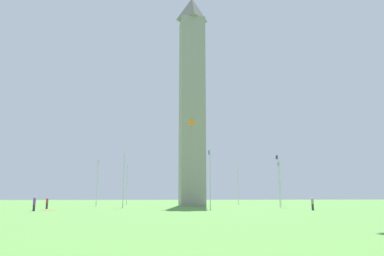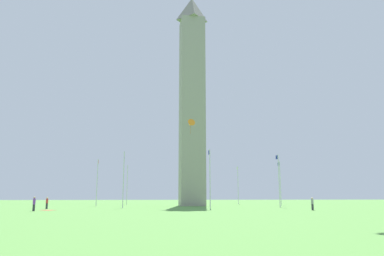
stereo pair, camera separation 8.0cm
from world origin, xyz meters
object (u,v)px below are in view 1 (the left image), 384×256
object	(u,v)px
flagpole_ne	(127,183)
kite_orange_delta	(191,124)
flagpole_n	(181,184)
flagpole_sw	(279,178)
person_gray_shirt	(313,204)
flagpole_se	(124,177)
flagpole_s	(210,176)
picnic_blanket_near_first_person	(48,210)
obelisk_monument	(192,97)
flagpole_w	(280,181)
person_purple_shirt	(34,204)
flagpole_e	(97,180)
flagpole_nw	(238,183)
person_red_shirt	(47,203)

from	to	relation	value
flagpole_ne	kite_orange_delta	world-z (taller)	kite_orange_delta
flagpole_n	flagpole_sw	bearing A→B (deg)	-157.50
flagpole_n	person_gray_shirt	world-z (taller)	flagpole_n
flagpole_se	flagpole_sw	world-z (taller)	same
flagpole_s	kite_orange_delta	xyz separation A→B (m)	(5.14, 2.14, 8.70)
flagpole_se	picnic_blanket_near_first_person	size ratio (longest dim) A/B	4.85
flagpole_s	obelisk_monument	bearing A→B (deg)	-0.00
flagpole_ne	person_gray_shirt	xyz separation A→B (m)	(-37.72, -24.85, -3.94)
flagpole_w	person_gray_shirt	size ratio (longest dim) A/B	5.27
flagpole_ne	flagpole_w	bearing A→B (deg)	-112.50
flagpole_s	picnic_blanket_near_first_person	xyz separation A→B (m)	(-1.84, 22.08, -4.75)
obelisk_monument	person_gray_shirt	size ratio (longest dim) A/B	26.07
person_purple_shirt	picnic_blanket_near_first_person	xyz separation A→B (m)	(2.96, -1.00, -0.87)
person_purple_shirt	person_gray_shirt	world-z (taller)	person_purple_shirt
flagpole_s	flagpole_e	bearing A→B (deg)	45.00
flagpole_nw	picnic_blanket_near_first_person	distance (m)	47.72
person_purple_shirt	picnic_blanket_near_first_person	size ratio (longest dim) A/B	0.98
obelisk_monument	flagpole_e	size ratio (longest dim) A/B	4.94
flagpole_sw	flagpole_w	xyz separation A→B (m)	(12.65, -5.24, 0.00)
flagpole_sw	picnic_blanket_near_first_person	xyz separation A→B (m)	(-7.08, 34.73, -4.75)
person_gray_shirt	flagpole_e	bearing A→B (deg)	-9.63
person_gray_shirt	kite_orange_delta	world-z (taller)	kite_orange_delta
flagpole_ne	flagpole_se	distance (m)	25.29
obelisk_monument	kite_orange_delta	xyz separation A→B (m)	(-12.69, 2.14, -8.10)
flagpole_ne	person_red_shirt	world-z (taller)	flagpole_ne
flagpole_sw	flagpole_nw	xyz separation A→B (m)	(25.29, -0.00, 0.00)
person_gray_shirt	flagpole_n	bearing A→B (deg)	-43.97
flagpole_s	flagpole_sw	size ratio (longest dim) A/B	1.00
obelisk_monument	flagpole_nw	distance (m)	24.57
flagpole_nw	flagpole_w	bearing A→B (deg)	-157.50
obelisk_monument	kite_orange_delta	bearing A→B (deg)	170.41
person_purple_shirt	kite_orange_delta	bearing A→B (deg)	-5.73
obelisk_monument	flagpole_se	distance (m)	24.51
flagpole_e	flagpole_sw	xyz separation A→B (m)	(-12.65, -30.53, 0.00)
flagpole_ne	flagpole_s	distance (m)	33.05
flagpole_s	person_red_shirt	bearing A→B (deg)	82.35
flagpole_e	flagpole_w	distance (m)	35.77
flagpole_n	kite_orange_delta	bearing A→B (deg)	176.00
person_purple_shirt	flagpole_nw	bearing A→B (deg)	13.54
flagpole_ne	flagpole_nw	distance (m)	25.29
flagpole_s	person_purple_shirt	xyz separation A→B (m)	(-4.80, 23.09, -3.88)
obelisk_monument	flagpole_e	bearing A→B (deg)	89.82
obelisk_monument	flagpole_nw	bearing A→B (deg)	-44.87
flagpole_n	person_red_shirt	size ratio (longest dim) A/B	5.12
flagpole_se	flagpole_s	distance (m)	13.69
flagpole_nw	person_red_shirt	size ratio (longest dim) A/B	5.12
person_red_shirt	obelisk_monument	bearing A→B (deg)	-20.99
flagpole_se	kite_orange_delta	size ratio (longest dim) A/B	3.53
person_red_shirt	flagpole_w	bearing A→B (deg)	-33.50
obelisk_monument	flagpole_sw	size ratio (longest dim) A/B	4.94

